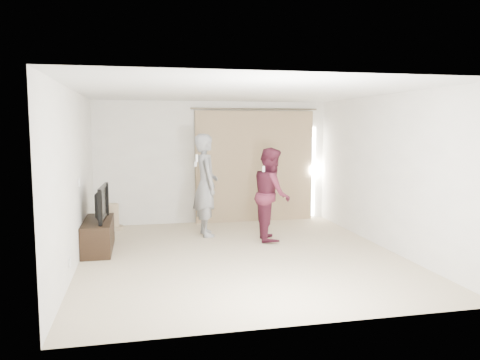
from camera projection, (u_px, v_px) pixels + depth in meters
name	position (u px, v px, depth m)	size (l,w,h in m)	color
floor	(241.00, 255.00, 7.53)	(5.50, 5.50, 0.00)	#C1AF91
wall_back	(214.00, 162.00, 10.05)	(5.00, 0.04, 2.60)	white
wall_left	(75.00, 179.00, 6.86)	(0.04, 5.50, 2.60)	white
ceiling	(241.00, 92.00, 7.24)	(5.00, 5.50, 0.01)	silver
curtain	(255.00, 166.00, 10.19)	(2.80, 0.11, 2.46)	#9B7D5F
tv_console	(98.00, 235.00, 7.82)	(0.46, 1.32, 0.51)	black
tv	(97.00, 203.00, 7.76)	(1.01, 0.13, 0.58)	black
scratching_post	(113.00, 219.00, 9.40)	(0.39, 0.39, 0.53)	tan
person_man	(206.00, 185.00, 8.83)	(0.52, 0.74, 1.93)	gray
person_woman	(271.00, 194.00, 8.50)	(0.74, 0.90, 1.69)	#4F1929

